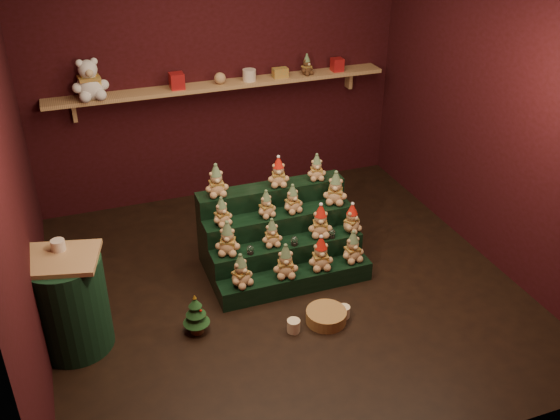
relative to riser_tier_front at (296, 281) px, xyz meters
name	(u,v)px	position (x,y,z in m)	size (l,w,h in m)	color
ground	(284,287)	(-0.09, 0.07, -0.09)	(4.00, 4.00, 0.00)	black
back_wall	(217,71)	(-0.09, 2.12, 1.31)	(4.00, 0.10, 2.80)	black
front_wall	(421,290)	(-0.09, -1.98, 1.31)	(4.00, 0.10, 2.80)	black
left_wall	(6,183)	(-2.14, 0.07, 1.31)	(0.10, 4.00, 2.80)	black
right_wall	(501,112)	(1.96, 0.07, 1.31)	(0.10, 4.00, 2.80)	black
back_shelf	(222,85)	(-0.09, 1.94, 1.20)	(3.60, 0.26, 0.24)	tan
riser_tier_front	(296,281)	(0.00, 0.00, 0.00)	(1.40, 0.22, 0.18)	black
riser_tier_midfront	(287,259)	(0.00, 0.22, 0.09)	(1.40, 0.22, 0.36)	black
riser_tier_midback	(279,239)	(0.00, 0.44, 0.18)	(1.40, 0.22, 0.54)	black
riser_tier_back	(271,219)	(0.00, 0.66, 0.27)	(1.40, 0.22, 0.72)	black
teddy_0	(241,270)	(-0.51, -0.01, 0.24)	(0.21, 0.19, 0.30)	tan
teddy_1	(286,261)	(-0.10, -0.01, 0.24)	(0.22, 0.20, 0.31)	tan
teddy_2	(321,253)	(0.23, -0.01, 0.25)	(0.22, 0.20, 0.31)	tan
teddy_3	(353,246)	(0.55, 0.01, 0.24)	(0.21, 0.19, 0.29)	tan
teddy_4	(228,238)	(-0.54, 0.24, 0.42)	(0.22, 0.20, 0.31)	tan
teddy_5	(272,232)	(-0.14, 0.23, 0.40)	(0.18, 0.17, 0.26)	tan
teddy_6	(320,221)	(0.32, 0.23, 0.42)	(0.22, 0.20, 0.31)	tan
teddy_7	(352,218)	(0.62, 0.20, 0.41)	(0.20, 0.18, 0.28)	tan
teddy_8	(222,211)	(-0.53, 0.43, 0.58)	(0.18, 0.17, 0.26)	tan
teddy_9	(266,204)	(-0.12, 0.44, 0.58)	(0.18, 0.16, 0.25)	tan
teddy_10	(292,199)	(0.13, 0.44, 0.58)	(0.19, 0.17, 0.27)	tan
teddy_11	(336,188)	(0.56, 0.46, 0.61)	(0.22, 0.20, 0.31)	tan
teddy_12	(216,180)	(-0.52, 0.65, 0.78)	(0.21, 0.19, 0.29)	tan
teddy_13	(278,172)	(0.07, 0.64, 0.77)	(0.20, 0.18, 0.28)	tan
teddy_14	(317,167)	(0.45, 0.64, 0.75)	(0.18, 0.16, 0.25)	tan
snow_globe_a	(250,250)	(-0.37, 0.16, 0.31)	(0.06, 0.06, 0.08)	black
snow_globe_b	(294,241)	(0.04, 0.16, 0.31)	(0.06, 0.06, 0.08)	black
snow_globe_c	(332,234)	(0.41, 0.16, 0.31)	(0.06, 0.06, 0.08)	black
side_table	(69,303)	(-1.89, -0.09, 0.32)	(0.63, 0.58, 0.83)	tan
table_ornament	(58,245)	(-1.89, 0.01, 0.78)	(0.10, 0.10, 0.08)	beige
mini_christmas_tree	(196,314)	(-0.96, -0.27, 0.09)	(0.22, 0.22, 0.37)	#4B301B
mug_left	(294,326)	(-0.22, -0.53, -0.04)	(0.11, 0.11, 0.11)	beige
mug_right	(344,312)	(0.24, -0.50, -0.04)	(0.10, 0.10, 0.10)	beige
wicker_basket	(326,316)	(0.07, -0.50, -0.04)	(0.34, 0.34, 0.11)	#A17E41
white_bear	(88,74)	(-1.41, 1.91, 1.48)	(0.35, 0.32, 0.49)	silver
brown_bear	(307,65)	(0.85, 1.91, 1.34)	(0.15, 0.14, 0.22)	#493018
gift_tin_red_a	(177,81)	(-0.56, 1.92, 1.31)	(0.14, 0.14, 0.16)	#B31B1D
gift_tin_cream	(249,75)	(0.20, 1.92, 1.29)	(0.14, 0.14, 0.12)	beige
gift_tin_red_b	(337,65)	(1.21, 1.92, 1.30)	(0.12, 0.12, 0.14)	#B31B1D
shelf_plush_ball	(220,78)	(-0.11, 1.92, 1.29)	(0.12, 0.12, 0.12)	tan
scarf_gift_box	(280,73)	(0.55, 1.92, 1.28)	(0.16, 0.10, 0.10)	orange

